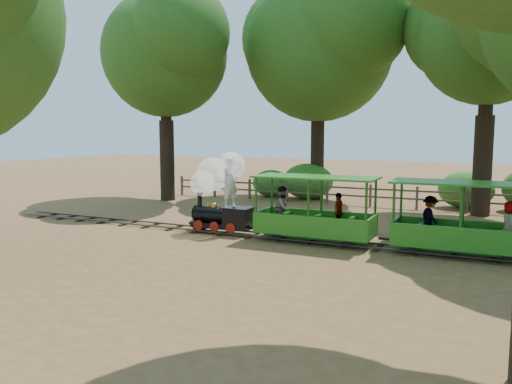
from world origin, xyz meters
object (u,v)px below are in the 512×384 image
at_px(carriage_rear, 461,227).
at_px(fence, 348,193).
at_px(locomotive, 218,186).
at_px(carriage_front, 311,216).

xyz_separation_m(carriage_rear, fence, (-5.15, 7.97, -0.22)).
relative_size(locomotive, fence, 0.15).
xyz_separation_m(locomotive, carriage_front, (3.24, -0.06, -0.74)).
relative_size(carriage_front, carriage_rear, 1.00).
relative_size(carriage_front, fence, 0.20).
xyz_separation_m(carriage_front, fence, (-0.96, 8.01, -0.23)).
height_order(carriage_front, fence, carriage_front).
distance_m(carriage_rear, fence, 9.49).
bearing_deg(carriage_front, locomotive, 178.87).
bearing_deg(fence, carriage_rear, -57.11).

